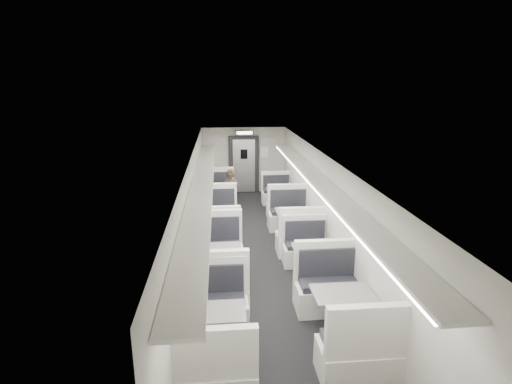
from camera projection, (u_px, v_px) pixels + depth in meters
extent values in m
cube|color=black|center=(260.00, 263.00, 9.22)|extent=(3.00, 12.00, 0.12)
cube|color=silver|center=(261.00, 156.00, 8.55)|extent=(3.00, 12.00, 0.12)
cube|color=silver|center=(244.00, 160.00, 14.70)|extent=(3.00, 0.12, 2.40)
cube|color=silver|center=(190.00, 214.00, 8.75)|extent=(0.12, 12.00, 2.40)
cube|color=silver|center=(329.00, 210.00, 9.02)|extent=(0.12, 12.00, 2.40)
cube|color=silver|center=(217.00, 215.00, 11.62)|extent=(1.15, 0.64, 0.49)
cube|color=black|center=(217.00, 205.00, 11.57)|extent=(1.02, 0.51, 0.11)
cube|color=silver|center=(216.00, 196.00, 11.23)|extent=(1.15, 0.13, 0.76)
cube|color=silver|center=(217.00, 198.00, 13.25)|extent=(1.15, 0.64, 0.49)
cube|color=black|center=(217.00, 190.00, 13.13)|extent=(1.02, 0.51, 0.11)
cube|color=silver|center=(217.00, 179.00, 13.30)|extent=(1.15, 0.13, 0.76)
cylinder|color=silver|center=(217.00, 202.00, 12.40)|extent=(0.11, 0.11, 0.75)
cylinder|color=silver|center=(217.00, 213.00, 12.50)|extent=(0.39, 0.39, 0.03)
cube|color=gray|center=(217.00, 189.00, 12.29)|extent=(0.95, 0.65, 0.04)
cube|color=silver|center=(217.00, 243.00, 9.59)|extent=(1.15, 0.64, 0.49)
cube|color=black|center=(216.00, 231.00, 9.54)|extent=(1.02, 0.51, 0.11)
cube|color=silver|center=(216.00, 222.00, 9.20)|extent=(1.15, 0.13, 0.76)
cube|color=silver|center=(217.00, 220.00, 11.21)|extent=(1.15, 0.64, 0.49)
cube|color=black|center=(217.00, 210.00, 11.10)|extent=(1.02, 0.51, 0.11)
cube|color=silver|center=(216.00, 196.00, 11.27)|extent=(1.15, 0.13, 0.76)
cylinder|color=silver|center=(217.00, 226.00, 10.37)|extent=(0.11, 0.11, 0.75)
cylinder|color=silver|center=(217.00, 239.00, 10.46)|extent=(0.39, 0.39, 0.03)
cube|color=gray|center=(216.00, 211.00, 10.25)|extent=(0.95, 0.65, 0.04)
cube|color=silver|center=(216.00, 297.00, 7.18)|extent=(1.17, 0.65, 0.49)
cube|color=black|center=(216.00, 281.00, 7.13)|extent=(1.03, 0.52, 0.11)
cube|color=silver|center=(215.00, 271.00, 6.78)|extent=(1.17, 0.13, 0.77)
cube|color=silver|center=(217.00, 257.00, 8.83)|extent=(1.17, 0.65, 0.49)
cube|color=black|center=(216.00, 245.00, 8.71)|extent=(1.03, 0.52, 0.11)
cube|color=silver|center=(216.00, 226.00, 8.88)|extent=(1.17, 0.13, 0.77)
cylinder|color=silver|center=(216.00, 269.00, 7.97)|extent=(0.11, 0.11, 0.76)
cylinder|color=silver|center=(217.00, 285.00, 8.07)|extent=(0.40, 0.40, 0.03)
cube|color=gray|center=(216.00, 250.00, 7.85)|extent=(0.97, 0.66, 0.04)
cube|color=silver|center=(216.00, 381.00, 5.20)|extent=(1.08, 0.60, 0.46)
cube|color=black|center=(215.00, 361.00, 5.16)|extent=(0.96, 0.48, 0.10)
cube|color=silver|center=(214.00, 354.00, 4.84)|extent=(1.08, 0.12, 0.71)
cube|color=silver|center=(216.00, 313.00, 6.73)|extent=(1.08, 0.60, 0.46)
cube|color=black|center=(216.00, 299.00, 6.62)|extent=(0.96, 0.48, 0.10)
cube|color=silver|center=(215.00, 275.00, 6.78)|extent=(1.08, 0.12, 0.71)
cylinder|color=silver|center=(216.00, 336.00, 5.93)|extent=(0.10, 0.10, 0.70)
cylinder|color=silver|center=(216.00, 355.00, 6.02)|extent=(0.37, 0.37, 0.03)
cube|color=gray|center=(215.00, 312.00, 5.83)|extent=(0.90, 0.61, 0.04)
cube|color=silver|center=(283.00, 211.00, 12.10)|extent=(0.99, 0.55, 0.42)
cube|color=black|center=(283.00, 202.00, 12.06)|extent=(0.88, 0.44, 0.09)
cube|color=silver|center=(284.00, 195.00, 11.77)|extent=(0.99, 0.11, 0.65)
cube|color=silver|center=(276.00, 197.00, 13.50)|extent=(0.99, 0.55, 0.42)
cube|color=black|center=(277.00, 190.00, 13.40)|extent=(0.88, 0.44, 0.09)
cube|color=silver|center=(276.00, 180.00, 13.55)|extent=(0.99, 0.11, 0.65)
cylinder|color=silver|center=(280.00, 200.00, 12.77)|extent=(0.09, 0.09, 0.64)
cylinder|color=silver|center=(279.00, 209.00, 12.85)|extent=(0.34, 0.34, 0.03)
cube|color=gray|center=(280.00, 189.00, 12.68)|extent=(0.82, 0.56, 0.04)
cube|color=silver|center=(300.00, 244.00, 9.56)|extent=(1.14, 0.63, 0.48)
cube|color=black|center=(300.00, 232.00, 9.51)|extent=(1.01, 0.50, 0.11)
cube|color=silver|center=(303.00, 223.00, 9.18)|extent=(1.14, 0.13, 0.75)
cube|color=silver|center=(289.00, 220.00, 11.17)|extent=(1.14, 0.63, 0.48)
cube|color=black|center=(289.00, 211.00, 11.06)|extent=(1.01, 0.50, 0.11)
cube|color=silver|center=(288.00, 197.00, 11.22)|extent=(1.14, 0.13, 0.75)
cylinder|color=silver|center=(294.00, 226.00, 10.33)|extent=(0.11, 0.11, 0.74)
cylinder|color=silver|center=(294.00, 239.00, 10.42)|extent=(0.39, 0.39, 0.03)
cube|color=gray|center=(295.00, 211.00, 10.22)|extent=(0.94, 0.64, 0.04)
cube|color=silver|center=(322.00, 287.00, 7.59)|extent=(1.02, 0.57, 0.43)
cube|color=black|center=(322.00, 274.00, 7.54)|extent=(0.90, 0.45, 0.10)
cube|color=silver|center=(326.00, 266.00, 7.24)|extent=(1.02, 0.12, 0.67)
cube|color=silver|center=(305.00, 255.00, 9.02)|extent=(1.02, 0.57, 0.43)
cube|color=black|center=(306.00, 244.00, 8.93)|extent=(0.90, 0.45, 0.10)
cube|color=silver|center=(304.00, 228.00, 9.07)|extent=(1.02, 0.12, 0.67)
cylinder|color=silver|center=(313.00, 265.00, 8.27)|extent=(0.10, 0.10, 0.66)
cylinder|color=silver|center=(312.00, 278.00, 8.36)|extent=(0.35, 0.35, 0.03)
cube|color=gray|center=(314.00, 248.00, 8.18)|extent=(0.84, 0.58, 0.04)
cube|color=silver|center=(360.00, 361.00, 5.56)|extent=(1.16, 0.64, 0.49)
cube|color=black|center=(360.00, 340.00, 5.51)|extent=(1.03, 0.51, 0.11)
cube|color=silver|center=(369.00, 332.00, 5.16)|extent=(1.16, 0.13, 0.76)
cube|color=silver|center=(327.00, 297.00, 7.19)|extent=(1.16, 0.64, 0.49)
cube|color=black|center=(329.00, 283.00, 7.08)|extent=(1.03, 0.51, 0.11)
cube|color=silver|center=(326.00, 260.00, 7.25)|extent=(1.16, 0.13, 0.76)
cylinder|color=silver|center=(342.00, 317.00, 6.34)|extent=(0.11, 0.11, 0.75)
cylinder|color=silver|center=(341.00, 337.00, 6.44)|extent=(0.39, 0.39, 0.03)
cube|color=gray|center=(343.00, 294.00, 6.23)|extent=(0.96, 0.66, 0.04)
imported|color=black|center=(231.00, 194.00, 11.86)|extent=(0.65, 0.55, 1.52)
cube|color=black|center=(200.00, 173.00, 11.97)|extent=(0.02, 1.18, 0.84)
cube|color=black|center=(196.00, 192.00, 9.86)|extent=(0.02, 1.18, 0.84)
cube|color=black|center=(190.00, 223.00, 7.75)|extent=(0.02, 1.18, 0.84)
cube|color=black|center=(179.00, 275.00, 5.64)|extent=(0.02, 1.18, 0.84)
cube|color=silver|center=(202.00, 185.00, 8.29)|extent=(0.46, 10.40, 0.05)
cube|color=white|center=(212.00, 187.00, 8.32)|extent=(0.05, 10.20, 0.04)
cube|color=silver|center=(321.00, 182.00, 8.51)|extent=(0.46, 10.40, 0.05)
cube|color=white|center=(311.00, 185.00, 8.51)|extent=(0.05, 10.20, 0.04)
cube|color=black|center=(244.00, 165.00, 14.62)|extent=(1.10, 0.10, 2.10)
cube|color=silver|center=(244.00, 166.00, 14.61)|extent=(0.80, 0.05, 1.95)
cube|color=black|center=(244.00, 154.00, 14.45)|extent=(0.25, 0.02, 0.35)
cube|color=black|center=(245.00, 133.00, 13.82)|extent=(0.62, 0.10, 0.16)
cube|color=white|center=(245.00, 133.00, 13.76)|extent=(0.54, 0.02, 0.10)
cube|color=white|center=(264.00, 152.00, 14.55)|extent=(0.32, 0.02, 0.40)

